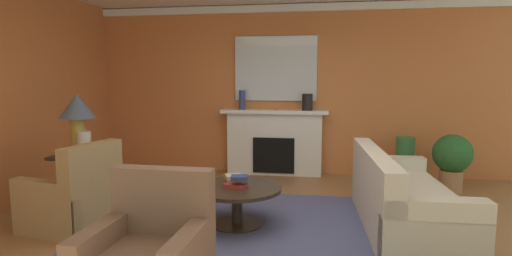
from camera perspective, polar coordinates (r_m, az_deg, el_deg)
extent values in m
plane|color=olive|center=(4.47, 2.48, -14.44)|extent=(8.85, 8.85, 0.00)
cube|color=#CC723D|center=(7.02, 5.26, 5.36)|extent=(7.41, 0.12, 2.89)
cube|color=white|center=(7.04, 5.34, 16.51)|extent=(7.41, 0.08, 0.12)
cube|color=#4C517A|center=(4.65, -2.68, -13.51)|extent=(3.05, 2.58, 0.01)
cube|color=white|center=(6.93, 2.62, -2.25)|extent=(1.60, 0.25, 1.05)
cube|color=black|center=(6.94, 2.59, -3.72)|extent=(0.70, 0.26, 0.60)
cube|color=white|center=(6.83, 2.62, 2.32)|extent=(1.80, 0.35, 0.06)
cube|color=silver|center=(6.96, 2.79, 8.37)|extent=(1.40, 0.04, 1.09)
cube|color=beige|center=(4.78, 20.39, -10.61)|extent=(0.99, 2.14, 0.45)
cube|color=beige|center=(4.60, 16.35, -5.66)|extent=(0.29, 2.11, 0.40)
cube|color=beige|center=(3.89, 23.83, -13.53)|extent=(0.91, 0.24, 0.62)
cube|color=beige|center=(5.65, 18.14, -6.94)|extent=(0.91, 0.24, 0.62)
cube|color=#9E7A4C|center=(4.99, -24.67, -10.14)|extent=(0.93, 0.93, 0.44)
cube|color=#9E7A4C|center=(4.66, -22.13, -5.16)|extent=(0.30, 0.82, 0.51)
cube|color=#9E7A4C|center=(5.20, -22.16, -8.42)|extent=(0.81, 0.28, 0.60)
cube|color=#9E7A4C|center=(4.75, -27.54, -10.14)|extent=(0.81, 0.28, 0.60)
cube|color=brown|center=(3.26, -12.99, -9.88)|extent=(0.80, 0.18, 0.51)
cylinder|color=#2D2319|center=(4.52, -2.71, -8.46)|extent=(1.00, 1.00, 0.04)
cylinder|color=#2D2319|center=(4.59, -2.69, -11.18)|extent=(0.12, 0.12, 0.41)
cylinder|color=#2D2319|center=(4.65, -2.68, -13.40)|extent=(0.56, 0.56, 0.03)
cube|color=#2D2319|center=(5.51, -23.63, -3.58)|extent=(0.56, 0.56, 0.04)
cube|color=#2D2319|center=(5.58, -23.45, -7.12)|extent=(0.10, 0.10, 0.66)
cube|color=#2D2319|center=(5.66, -23.30, -10.17)|extent=(0.45, 0.45, 0.04)
cylinder|color=#B28E38|center=(5.48, -23.75, -1.06)|extent=(0.18, 0.18, 0.45)
cone|color=#4C566B|center=(5.44, -23.94, 2.85)|extent=(0.44, 0.44, 0.30)
cylinder|color=#33703D|center=(6.74, 20.23, -4.30)|extent=(0.28, 0.28, 0.74)
cylinder|color=black|center=(6.76, 7.25, 3.65)|extent=(0.17, 0.17, 0.28)
cylinder|color=navy|center=(6.88, -1.96, 3.97)|extent=(0.11, 0.11, 0.33)
cylinder|color=beige|center=(5.31, -23.05, -2.06)|extent=(0.16, 0.16, 0.30)
cube|color=maroon|center=(4.45, -2.97, -8.14)|extent=(0.27, 0.22, 0.05)
cube|color=tan|center=(4.66, -3.18, -6.89)|extent=(0.24, 0.24, 0.05)
cube|color=navy|center=(4.41, -2.37, -7.05)|extent=(0.20, 0.17, 0.05)
cylinder|color=#A8754C|center=(6.64, 25.79, -6.66)|extent=(0.32, 0.32, 0.30)
sphere|color=#28602D|center=(6.56, 25.97, -3.24)|extent=(0.56, 0.56, 0.56)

